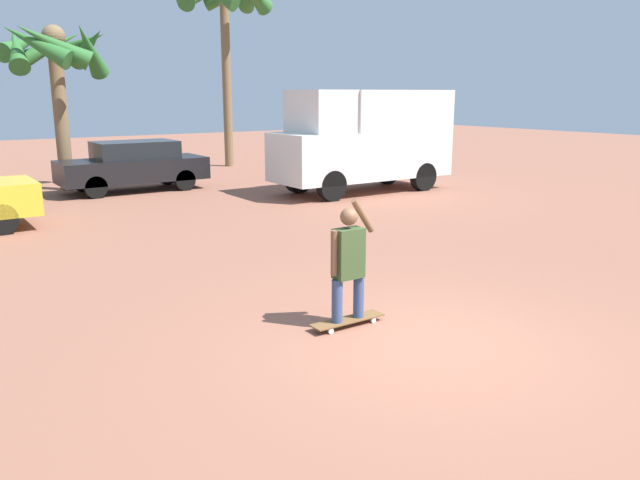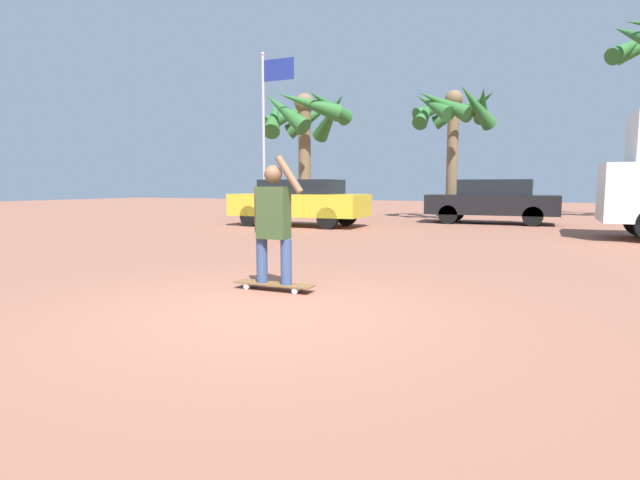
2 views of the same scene
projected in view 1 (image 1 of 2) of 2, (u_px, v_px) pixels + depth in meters
ground_plane at (425, 344)px, 7.54m from camera, size 80.00×80.00×0.00m
skateboard at (348, 320)px, 8.10m from camera, size 1.05×0.25×0.09m
person_skateboarder at (348, 258)px, 7.91m from camera, size 0.67×0.22×1.59m
camper_van at (366, 137)px, 18.91m from camera, size 5.63×2.02×3.06m
parked_car_black at (134, 165)px, 19.19m from camera, size 4.37×1.76×1.53m
palm_tree_center_background at (55, 54)px, 18.75m from camera, size 3.43×3.42×5.10m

